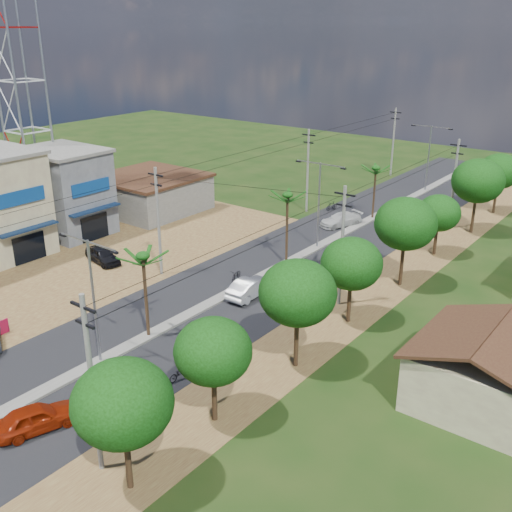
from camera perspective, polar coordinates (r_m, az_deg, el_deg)
The scene contains 37 objects.
ground at distance 38.48m, azimuth -14.57°, elevation -9.79°, with size 160.00×160.00×0.00m, color black.
road at distance 47.84m, azimuth -0.52°, elevation -2.59°, with size 12.00×110.00×0.04m, color black.
median at distance 50.01m, azimuth 1.59°, elevation -1.40°, with size 1.00×90.00×0.18m, color #605E56.
dirt_lot_west at distance 53.73m, azimuth -18.00°, elevation -0.92°, with size 18.00×46.00×0.04m, color #54341C.
dirt_shoulder_east at distance 43.64m, azimuth 8.36°, elevation -5.33°, with size 5.00×90.00×0.03m, color #54341C.
shophouse_grey at distance 61.16m, azimuth -17.71°, elevation 5.90°, with size 9.00×6.40×8.30m.
low_shed at distance 66.99m, azimuth -10.07°, elevation 5.94°, with size 10.40×10.40×3.95m.
telecom_tower at distance 63.41m, azimuth -22.13°, elevation 19.64°, with size 3.80×3.80×43.00m.
house_east_near at distance 34.75m, azimuth 21.26°, elevation -9.69°, with size 7.60×7.50×4.60m.
tree_east_a at distance 26.61m, azimuth -12.59°, elevation -13.51°, with size 4.40×4.40×6.37m.
tree_east_b at distance 30.40m, azimuth -4.11°, elevation -9.05°, with size 4.00×4.00×5.83m.
tree_east_c at distance 34.77m, azimuth 3.99°, elevation -3.52°, with size 4.60×4.60×6.83m.
tree_east_d at distance 40.67m, azimuth 9.09°, elevation -0.74°, with size 4.20×4.20×6.13m.
tree_east_e at distance 47.16m, azimuth 14.06°, elevation 2.99°, with size 4.80×4.80×7.14m.
tree_east_f at distance 54.78m, azimuth 17.01°, elevation 3.93°, with size 3.80×3.80×5.52m.
tree_east_g at distance 61.60m, azimuth 20.39°, elevation 6.71°, with size 5.00×5.00×7.38m.
tree_east_h at distance 69.32m, azimuth 22.17°, elevation 7.49°, with size 4.40×4.40×6.52m.
palm_median_near at distance 38.30m, azimuth -10.70°, elevation -0.34°, with size 2.00×2.00×6.15m.
palm_median_mid at distance 49.63m, azimuth 3.02°, elevation 5.51°, with size 2.00×2.00×6.55m.
palm_median_far at distance 63.24m, azimuth 11.35°, elevation 8.02°, with size 2.00×2.00×5.85m.
streetlight_near at distance 36.29m, azimuth -15.27°, elevation -3.30°, with size 5.10×0.18×8.00m.
streetlight_mid at distance 53.98m, azimuth 6.02°, elevation 5.50°, with size 5.10×0.18×8.00m.
streetlight_far at distance 75.90m, azimuth 16.14°, elevation 9.44°, with size 5.10×0.18×8.00m.
utility_pole_w_b at distance 48.52m, azimuth -9.29°, elevation 3.46°, with size 1.60×0.24×9.00m.
utility_pole_w_c at distance 64.97m, azimuth 4.95°, elevation 8.25°, with size 1.60×0.24×9.00m.
utility_pole_w_d at distance 83.11m, azimuth 12.95°, elevation 10.70°, with size 1.60×0.24×9.00m.
utility_pole_e_a at distance 27.82m, azimuth -15.37°, elevation -11.45°, with size 1.60×0.24×9.00m.
utility_pole_e_b at distance 43.00m, azimuth 8.20°, elevation 1.16°, with size 1.60×0.24×9.00m.
utility_pole_e_c at distance 62.39m, azimuth 18.33°, elevation 6.69°, with size 1.60×0.24×9.00m.
car_red_near at distance 33.43m, azimuth -20.18°, elevation -14.30°, with size 1.67×4.16×1.42m, color maroon.
car_silver_mid at distance 45.29m, azimuth -0.55°, elevation -3.04°, with size 1.55×4.45×1.47m, color #ADB0B6.
car_white_far at distance 61.60m, azimuth 8.06°, elevation 3.42°, with size 1.85×4.54×1.32m, color #A9A8A4.
car_parked_dark at distance 53.24m, azimuth -14.40°, elevation 0.04°, with size 1.62×4.03×1.37m, color black.
moto_rider_east at distance 35.75m, azimuth -7.23°, elevation -11.00°, with size 0.57×1.63×0.86m, color black.
moto_rider_west_a at distance 48.11m, azimuth -1.89°, elevation -1.87°, with size 0.62×1.79×0.94m, color black.
moto_rider_west_b at distance 66.75m, azimuth 7.22°, elevation 4.72°, with size 0.45×1.60×0.96m, color black.
roadside_sign at distance 43.45m, azimuth -23.18°, elevation -6.36°, with size 0.15×1.24×1.03m.
Camera 1 is at (26.87, -19.44, 19.51)m, focal length 42.00 mm.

